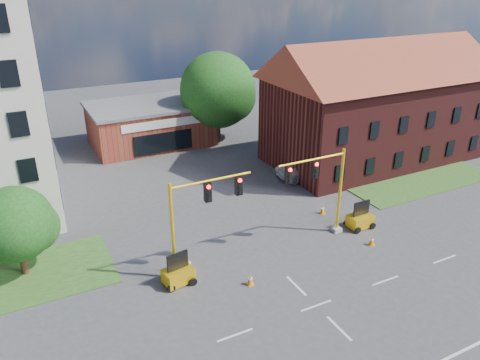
{
  "coord_description": "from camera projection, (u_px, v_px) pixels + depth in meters",
  "views": [
    {
      "loc": [
        -13.14,
        -16.47,
        16.86
      ],
      "look_at": [
        0.39,
        10.0,
        3.52
      ],
      "focal_mm": 35.0,
      "sensor_mm": 36.0,
      "label": 1
    }
  ],
  "objects": [
    {
      "name": "ground",
      "position": [
        316.0,
        306.0,
        25.74
      ],
      "size": [
        120.0,
        120.0,
        0.0
      ],
      "primitive_type": "plane",
      "color": "#3D3C3F",
      "rests_on": "ground"
    },
    {
      "name": "grass_verge_ne",
      "position": [
        426.0,
        183.0,
        40.51
      ],
      "size": [
        14.0,
        4.0,
        0.08
      ],
      "primitive_type": "cube",
      "color": "#264C1C",
      "rests_on": "ground"
    },
    {
      "name": "lane_markings",
      "position": [
        352.0,
        341.0,
        23.3
      ],
      "size": [
        60.0,
        36.0,
        0.01
      ],
      "primitive_type": null,
      "color": "silver",
      "rests_on": "ground"
    },
    {
      "name": "brick_shop",
      "position": [
        150.0,
        123.0,
        49.21
      ],
      "size": [
        12.4,
        8.4,
        4.3
      ],
      "color": "maroon",
      "rests_on": "ground"
    },
    {
      "name": "townhouse_row",
      "position": [
        378.0,
        98.0,
        43.78
      ],
      "size": [
        21.0,
        11.0,
        11.5
      ],
      "color": "#441614",
      "rests_on": "ground"
    },
    {
      "name": "tree_large",
      "position": [
        221.0,
        92.0,
        48.4
      ],
      "size": [
        8.2,
        7.8,
        9.52
      ],
      "color": "#3B2615",
      "rests_on": "ground"
    },
    {
      "name": "tree_nw_front",
      "position": [
        20.0,
        225.0,
        27.26
      ],
      "size": [
        4.71,
        4.48,
        5.7
      ],
      "color": "#3B2615",
      "rests_on": "ground"
    },
    {
      "name": "signal_mast_west",
      "position": [
        199.0,
        214.0,
        27.2
      ],
      "size": [
        5.3,
        0.6,
        6.2
      ],
      "color": "#969791",
      "rests_on": "ground"
    },
    {
      "name": "signal_mast_east",
      "position": [
        321.0,
        185.0,
        30.81
      ],
      "size": [
        5.3,
        0.6,
        6.2
      ],
      "color": "#969791",
      "rests_on": "ground"
    },
    {
      "name": "trailer_west",
      "position": [
        178.0,
        274.0,
        27.37
      ],
      "size": [
        1.91,
        1.44,
        1.97
      ],
      "rotation": [
        0.0,
        0.0,
        0.17
      ],
      "color": "yellow",
      "rests_on": "ground"
    },
    {
      "name": "trailer_east",
      "position": [
        360.0,
        220.0,
        33.37
      ],
      "size": [
        1.75,
        1.18,
        1.97
      ],
      "rotation": [
        0.0,
        0.0,
        0.01
      ],
      "color": "yellow",
      "rests_on": "ground"
    },
    {
      "name": "cone_a",
      "position": [
        250.0,
        280.0,
        27.32
      ],
      "size": [
        0.4,
        0.4,
        0.7
      ],
      "color": "orange",
      "rests_on": "ground"
    },
    {
      "name": "cone_b",
      "position": [
        189.0,
        264.0,
        28.83
      ],
      "size": [
        0.4,
        0.4,
        0.7
      ],
      "color": "orange",
      "rests_on": "ground"
    },
    {
      "name": "cone_c",
      "position": [
        372.0,
        241.0,
        31.29
      ],
      "size": [
        0.4,
        0.4,
        0.7
      ],
      "color": "orange",
      "rests_on": "ground"
    },
    {
      "name": "cone_d",
      "position": [
        322.0,
        210.0,
        35.37
      ],
      "size": [
        0.4,
        0.4,
        0.7
      ],
      "color": "orange",
      "rests_on": "ground"
    },
    {
      "name": "pickup_white",
      "position": [
        306.0,
        169.0,
        41.54
      ],
      "size": [
        5.53,
        2.77,
        1.5
      ],
      "primitive_type": "imported",
      "rotation": [
        0.0,
        0.0,
        1.52
      ],
      "color": "white",
      "rests_on": "ground"
    }
  ]
}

